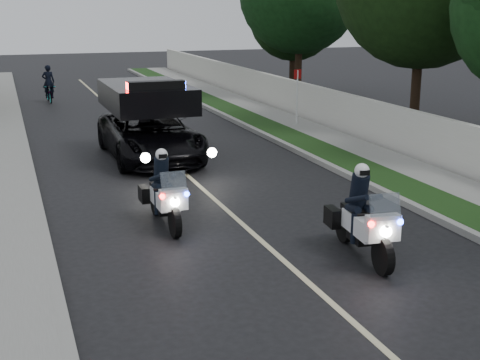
# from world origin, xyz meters

# --- Properties ---
(ground) EXTENTS (120.00, 120.00, 0.00)m
(ground) POSITION_xyz_m (0.00, 0.00, 0.00)
(ground) COLOR black
(ground) RESTS_ON ground
(curb_right) EXTENTS (0.20, 60.00, 0.15)m
(curb_right) POSITION_xyz_m (4.10, 10.00, 0.07)
(curb_right) COLOR gray
(curb_right) RESTS_ON ground
(grass_verge) EXTENTS (1.20, 60.00, 0.16)m
(grass_verge) POSITION_xyz_m (4.80, 10.00, 0.08)
(grass_verge) COLOR #193814
(grass_verge) RESTS_ON ground
(sidewalk_right) EXTENTS (1.40, 60.00, 0.16)m
(sidewalk_right) POSITION_xyz_m (6.10, 10.00, 0.08)
(sidewalk_right) COLOR gray
(sidewalk_right) RESTS_ON ground
(property_wall) EXTENTS (0.22, 60.00, 1.50)m
(property_wall) POSITION_xyz_m (7.10, 10.00, 0.75)
(property_wall) COLOR beige
(property_wall) RESTS_ON ground
(curb_left) EXTENTS (0.20, 60.00, 0.15)m
(curb_left) POSITION_xyz_m (-4.10, 10.00, 0.07)
(curb_left) COLOR gray
(curb_left) RESTS_ON ground
(lane_marking) EXTENTS (0.12, 50.00, 0.01)m
(lane_marking) POSITION_xyz_m (0.00, 10.00, 0.00)
(lane_marking) COLOR #BFB78C
(lane_marking) RESTS_ON ground
(police_moto_left) EXTENTS (0.72, 1.97, 1.67)m
(police_moto_left) POSITION_xyz_m (-1.59, 4.75, 0.00)
(police_moto_left) COLOR silver
(police_moto_left) RESTS_ON ground
(police_moto_right) EXTENTS (0.94, 2.16, 1.78)m
(police_moto_right) POSITION_xyz_m (1.47, 1.69, 0.00)
(police_moto_right) COLOR silver
(police_moto_right) RESTS_ON ground
(police_suv) EXTENTS (2.60, 5.53, 2.67)m
(police_suv) POSITION_xyz_m (-0.51, 11.19, 0.00)
(police_suv) COLOR black
(police_suv) RESTS_ON ground
(bicycle) EXTENTS (0.65, 1.60, 0.82)m
(bicycle) POSITION_xyz_m (-2.54, 25.08, 0.00)
(bicycle) COLOR black
(bicycle) RESTS_ON ground
(cyclist) EXTENTS (0.62, 0.45, 1.61)m
(cyclist) POSITION_xyz_m (-2.54, 25.08, 0.00)
(cyclist) COLOR black
(cyclist) RESTS_ON ground
(sign_post) EXTENTS (0.45, 0.45, 2.31)m
(sign_post) POSITION_xyz_m (6.00, 14.63, 0.00)
(sign_post) COLOR #B70D29
(sign_post) RESTS_ON ground
(tree_right_c) EXTENTS (6.81, 6.81, 10.67)m
(tree_right_c) POSITION_xyz_m (9.93, 12.59, 0.00)
(tree_right_c) COLOR black
(tree_right_c) RESTS_ON ground
(tree_right_d) EXTENTS (8.01, 8.01, 10.16)m
(tree_right_d) POSITION_xyz_m (9.71, 22.68, 0.00)
(tree_right_d) COLOR #143C16
(tree_right_d) RESTS_ON ground
(tree_right_e) EXTENTS (5.72, 5.72, 7.93)m
(tree_right_e) POSITION_xyz_m (10.18, 24.42, 0.00)
(tree_right_e) COLOR #133310
(tree_right_e) RESTS_ON ground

